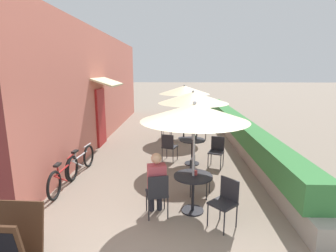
% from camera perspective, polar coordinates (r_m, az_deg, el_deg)
% --- Properties ---
extents(cafe_facade_wall, '(0.98, 14.12, 4.20)m').
position_cam_1_polar(cafe_facade_wall, '(10.50, -14.63, 8.02)').
color(cafe_facade_wall, '#C66B5B').
rests_on(cafe_facade_wall, ground_plane).
extents(planter_hedge, '(0.60, 13.12, 1.01)m').
position_cam_1_polar(planter_hedge, '(10.58, 14.58, -0.46)').
color(planter_hedge, gray).
rests_on(planter_hedge, ground_plane).
extents(patio_table_near, '(0.76, 0.76, 0.75)m').
position_cam_1_polar(patio_table_near, '(5.27, 5.46, -12.83)').
color(patio_table_near, black).
rests_on(patio_table_near, ground_plane).
extents(patio_umbrella_near, '(2.02, 2.02, 2.20)m').
position_cam_1_polar(patio_umbrella_near, '(4.85, 5.81, 2.98)').
color(patio_umbrella_near, '#B7B7BC').
rests_on(patio_umbrella_near, ground_plane).
extents(cafe_chair_near_left, '(0.48, 0.48, 0.87)m').
position_cam_1_polar(cafe_chair_near_left, '(5.07, -2.33, -14.12)').
color(cafe_chair_near_left, '#232328').
rests_on(cafe_chair_near_left, ground_plane).
extents(seated_patron_near_left, '(0.40, 0.46, 1.25)m').
position_cam_1_polar(seated_patron_near_left, '(5.10, -2.55, -11.85)').
color(seated_patron_near_left, '#23232D').
rests_on(seated_patron_near_left, ground_plane).
extents(cafe_chair_near_right, '(0.57, 0.57, 0.87)m').
position_cam_1_polar(cafe_chair_near_right, '(4.93, 12.40, -15.22)').
color(cafe_chair_near_right, '#232328').
rests_on(cafe_chair_near_right, ground_plane).
extents(cafe_chair_near_back, '(0.50, 0.50, 0.87)m').
position_cam_1_polar(cafe_chair_near_back, '(5.94, 6.36, -10.14)').
color(cafe_chair_near_back, '#232328').
rests_on(cafe_chair_near_back, ground_plane).
extents(coffee_cup_near, '(0.07, 0.07, 0.09)m').
position_cam_1_polar(coffee_cup_near, '(5.21, 6.04, -10.06)').
color(coffee_cup_near, '#B73D3D').
rests_on(coffee_cup_near, patio_table_near).
extents(patio_table_mid, '(0.76, 0.76, 0.75)m').
position_cam_1_polar(patio_table_mid, '(7.82, 5.29, -4.47)').
color(patio_table_mid, black).
rests_on(patio_table_mid, ground_plane).
extents(patio_umbrella_mid, '(2.02, 2.02, 2.20)m').
position_cam_1_polar(patio_umbrella_mid, '(7.54, 5.50, 6.19)').
color(patio_umbrella_mid, '#B7B7BC').
rests_on(patio_umbrella_mid, ground_plane).
extents(cafe_chair_mid_left, '(0.52, 0.52, 0.87)m').
position_cam_1_polar(cafe_chair_mid_left, '(7.72, 10.56, -5.01)').
color(cafe_chair_mid_left, '#232328').
rests_on(cafe_chair_mid_left, ground_plane).
extents(cafe_chair_mid_right, '(0.52, 0.52, 0.87)m').
position_cam_1_polar(cafe_chair_mid_right, '(7.99, 0.20, -4.20)').
color(cafe_chair_mid_right, '#232328').
rests_on(cafe_chair_mid_right, ground_plane).
extents(coffee_cup_mid, '(0.07, 0.07, 0.09)m').
position_cam_1_polar(coffee_cup_mid, '(7.86, 6.02, -2.44)').
color(coffee_cup_mid, '#232328').
rests_on(coffee_cup_mid, patio_table_mid).
extents(patio_table_far, '(0.76, 0.76, 0.75)m').
position_cam_1_polar(patio_table_far, '(10.73, 3.47, 0.08)').
color(patio_table_far, black).
rests_on(patio_table_far, ground_plane).
extents(patio_umbrella_far, '(2.02, 2.02, 2.20)m').
position_cam_1_polar(patio_umbrella_far, '(10.52, 3.57, 7.85)').
color(patio_umbrella_far, '#B7B7BC').
rests_on(patio_umbrella_far, ground_plane).
extents(cafe_chair_far_left, '(0.45, 0.45, 0.87)m').
position_cam_1_polar(cafe_chair_far_left, '(10.75, 7.32, -0.08)').
color(cafe_chair_far_left, '#232328').
rests_on(cafe_chair_far_left, ground_plane).
extents(cafe_chair_far_right, '(0.45, 0.45, 0.87)m').
position_cam_1_polar(cafe_chair_far_right, '(10.76, -0.38, 0.03)').
color(cafe_chair_far_right, '#232328').
rests_on(cafe_chair_far_right, ground_plane).
extents(bicycle_leaning, '(0.10, 1.67, 0.73)m').
position_cam_1_polar(bicycle_leaning, '(6.69, -21.70, -10.00)').
color(bicycle_leaning, black).
rests_on(bicycle_leaning, ground_plane).
extents(bicycle_second, '(0.20, 1.67, 0.73)m').
position_cam_1_polar(bicycle_second, '(7.52, -18.49, -7.34)').
color(bicycle_second, black).
rests_on(bicycle_second, ground_plane).
extents(menu_board, '(0.67, 0.65, 0.97)m').
position_cam_1_polar(menu_board, '(4.32, -30.83, -21.49)').
color(menu_board, '#422819').
rests_on(menu_board, ground_plane).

